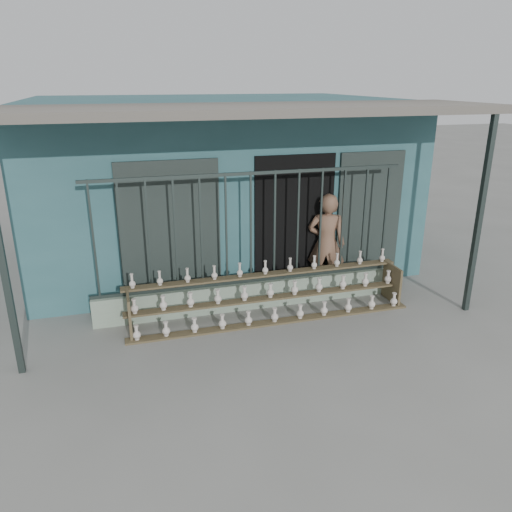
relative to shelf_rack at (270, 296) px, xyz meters
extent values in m
plane|color=slate|center=(-0.20, -0.89, -0.36)|extent=(60.00, 60.00, 0.00)
cube|color=#2C585D|center=(-0.20, 3.41, 1.24)|extent=(7.00, 5.00, 3.20)
cube|color=black|center=(0.70, 0.93, 0.84)|extent=(1.40, 0.12, 2.40)
cube|color=black|center=(-1.40, 0.89, 0.84)|extent=(1.60, 0.08, 2.40)
cube|color=black|center=(2.10, 0.89, 0.84)|extent=(1.20, 0.08, 2.40)
cube|color=#59544C|center=(-0.20, 0.31, 2.79)|extent=(7.40, 2.00, 0.12)
cube|color=#283330|center=(-3.55, -0.64, 1.19)|extent=(0.08, 0.08, 3.10)
cube|color=#283330|center=(3.15, -0.64, 1.19)|extent=(0.08, 0.08, 3.10)
cube|color=gray|center=(-0.20, 0.41, -0.13)|extent=(5.00, 0.20, 0.45)
cube|color=#283330|center=(-2.55, 0.41, 0.99)|extent=(0.03, 0.03, 1.80)
cube|color=#283330|center=(-2.16, 0.41, 0.99)|extent=(0.03, 0.03, 1.80)
cube|color=#283330|center=(-1.76, 0.41, 0.99)|extent=(0.03, 0.03, 1.80)
cube|color=#283330|center=(-1.37, 0.41, 0.99)|extent=(0.03, 0.03, 1.80)
cube|color=#283330|center=(-0.98, 0.41, 0.99)|extent=(0.03, 0.03, 1.80)
cube|color=#283330|center=(-0.59, 0.41, 0.99)|extent=(0.03, 0.03, 1.80)
cube|color=#283330|center=(-0.20, 0.41, 0.99)|extent=(0.03, 0.03, 1.80)
cube|color=#283330|center=(0.19, 0.41, 0.99)|extent=(0.03, 0.03, 1.80)
cube|color=#283330|center=(0.59, 0.41, 0.99)|extent=(0.03, 0.03, 1.80)
cube|color=#283330|center=(0.98, 0.41, 0.99)|extent=(0.03, 0.03, 1.80)
cube|color=#283330|center=(1.37, 0.41, 0.99)|extent=(0.03, 0.03, 1.80)
cube|color=#283330|center=(1.76, 0.41, 0.99)|extent=(0.03, 0.03, 1.80)
cube|color=#283330|center=(2.15, 0.41, 0.99)|extent=(0.03, 0.03, 1.80)
cube|color=#283330|center=(-0.20, 0.41, 1.86)|extent=(5.00, 0.04, 0.05)
cube|color=#283330|center=(-0.20, 0.41, 0.12)|extent=(5.00, 0.04, 0.05)
cube|color=brown|center=(0.00, -0.24, -0.34)|extent=(4.50, 0.18, 0.03)
cube|color=brown|center=(0.00, 0.01, -0.04)|extent=(4.50, 0.18, 0.03)
cube|color=brown|center=(0.00, 0.26, 0.26)|extent=(4.50, 0.18, 0.03)
cube|color=brown|center=(-2.15, 0.01, -0.04)|extent=(0.04, 0.55, 0.64)
cube|color=brown|center=(2.15, 0.01, -0.04)|extent=(0.04, 0.55, 0.64)
imported|color=brown|center=(1.22, 0.69, 0.53)|extent=(0.76, 0.66, 1.77)
camera|label=1|loc=(-2.17, -6.80, 3.21)|focal=35.00mm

